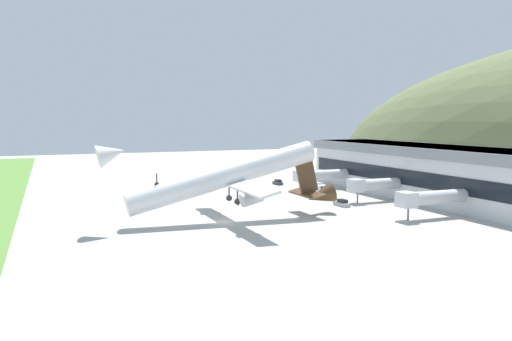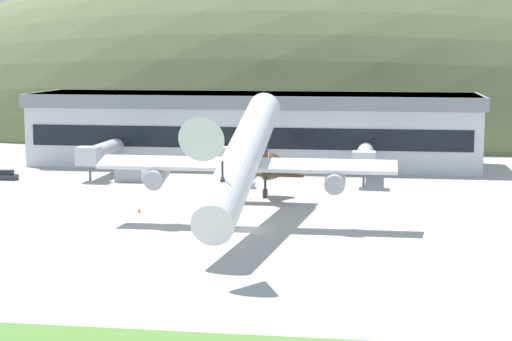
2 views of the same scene
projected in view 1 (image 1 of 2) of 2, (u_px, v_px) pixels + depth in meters
name	position (u px, v px, depth m)	size (l,w,h in m)	color
ground_plane	(225.00, 222.00, 92.40)	(393.15, 393.15, 0.00)	#ADAAA3
terminal_building	(429.00, 168.00, 119.60)	(78.40, 19.07, 12.62)	silver
jetway_0	(318.00, 175.00, 133.54)	(3.38, 15.63, 5.43)	silver
jetway_1	(372.00, 185.00, 113.96)	(3.38, 13.03, 5.43)	silver
jetway_2	(429.00, 198.00, 94.94)	(3.38, 15.48, 5.43)	silver
cargo_airplane	(229.00, 178.00, 92.57)	(34.43, 46.25, 14.78)	silver
service_car_0	(342.00, 203.00, 108.78)	(4.41, 1.72, 1.51)	#999EA3
service_car_1	(278.00, 182.00, 144.21)	(3.84, 1.75, 1.53)	#333338
fuel_truck	(317.00, 189.00, 125.59)	(6.45, 2.75, 3.00)	silver
traffic_cone_0	(238.00, 204.00, 109.55)	(0.52, 0.52, 0.58)	orange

